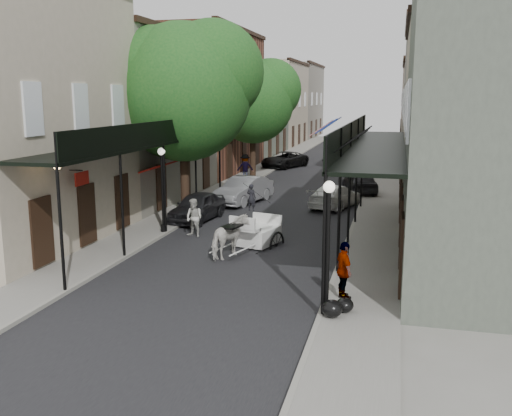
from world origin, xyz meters
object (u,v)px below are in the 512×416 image
Objects in this scene: car_left_far at (285,160)px; pedestrian_walking at (194,218)px; pedestrian_sidewalk_left at (245,167)px; lamppost_left at (163,189)px; tree_far at (258,99)px; car_right_near at (335,196)px; horse at (231,237)px; pedestrian_sidewalk_right at (344,271)px; tree_near at (192,86)px; lamppost_right_near at (328,246)px; car_left_mid at (244,190)px; lamppost_right_far at (368,163)px; car_left_near at (197,207)px; car_right_far at (360,182)px; carriage at (262,219)px.

pedestrian_walking is at bearing -66.03° from car_left_far.
lamppost_left is at bearing 68.86° from pedestrian_sidewalk_left.
car_right_near is (6.85, -10.18, -5.21)m from tree_far.
horse is 0.38× the size of car_left_far.
pedestrian_walking is at bearing 22.20° from pedestrian_sidewalk_right.
car_right_near is at bearing 29.35° from tree_near.
lamppost_right_near is 17.39m from car_left_mid.
lamppost_right_near reaches higher than pedestrian_walking.
car_right_near is (6.11, -16.70, -0.05)m from car_left_far.
lamppost_right_far is at bearing -36.51° from tree_far.
tree_near is at bearing 69.07° from pedestrian_sidewalk_left.
pedestrian_sidewalk_left is at bearing 117.56° from pedestrian_walking.
car_right_far is (7.20, 10.00, 0.04)m from car_left_near.
tree_far is at bearing 107.68° from lamppost_right_near.
lamppost_left is 2.13× the size of pedestrian_sidewalk_right.
tree_near is at bearing 13.64° from pedestrian_sidewalk_right.
car_left_mid is 1.06× the size of car_right_near.
tree_far is 1.98× the size of car_right_near.
car_left_mid is (1.60, 3.82, -5.73)m from tree_near.
car_left_far is at bearing 95.34° from car_left_near.
lamppost_left reaches higher than car_left_near.
lamppost_left reaches higher than carriage.
lamppost_right_near is 1.41× the size of carriage.
lamppost_left is 15.96m from pedestrian_sidewalk_left.
pedestrian_sidewalk_left is at bearing 118.54° from car_left_mid.
lamppost_right_far reaches higher than car_left_far.
lamppost_left is at bearing 135.71° from lamppost_right_near.
tree_near is 5.76× the size of pedestrian_walking.
lamppost_right_near is at bearing -44.29° from lamppost_left.
car_right_far is (8.24, -2.92, -0.31)m from pedestrian_sidewalk_left.
carriage is at bearing 92.05° from car_right_near.
tree_near reaches higher than horse.
carriage is 1.42× the size of pedestrian_sidewalk_left.
horse is (4.09, -21.07, -5.05)m from tree_far.
horse reaches higher than car_right_far.
lamppost_right_near is (8.30, -12.18, -4.44)m from tree_near.
lamppost_right_near is 0.90× the size of car_left_near.
carriage is (4.75, -18.70, -4.81)m from tree_far.
tree_far is 4.94× the size of pedestrian_sidewalk_right.
car_left_near is 0.95× the size of car_right_near.
lamppost_right_near is 10.43m from pedestrian_walking.
horse is 0.41× the size of car_left_mid.
lamppost_right_near is at bearing -90.00° from lamppost_right_far.
tree_far reaches higher than pedestrian_sidewalk_right.
tree_far is 5.31m from pedestrian_sidewalk_left.
pedestrian_sidewalk_right is 0.40× the size of car_right_near.
pedestrian_sidewalk_right is (7.07, -6.58, 0.16)m from pedestrian_walking.
carriage is 0.61× the size of car_right_far.
horse is 11.24m from car_right_near.
lamppost_right_far is 11.92m from car_left_near.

